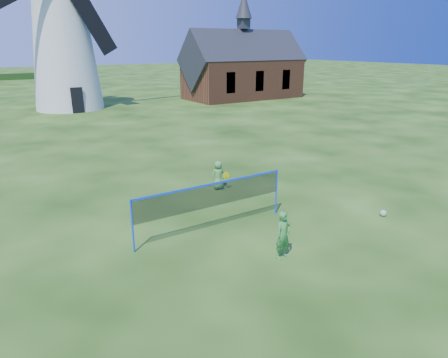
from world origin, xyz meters
TOP-DOWN VIEW (x-y plane):
  - ground at (0.00, 0.00)m, footprint 220.00×220.00m
  - windmill at (1.70, 28.45)m, footprint 13.14×5.76m
  - chapel at (19.09, 26.56)m, footprint 12.46×6.04m
  - badminton_net at (-0.40, 0.24)m, footprint 5.05×0.05m
  - player_girl at (0.36, -2.17)m, footprint 0.68×0.37m
  - player_boy at (1.76, 3.37)m, footprint 0.66×0.44m
  - play_ball at (4.99, -1.86)m, footprint 0.22×0.22m

SIDE VIEW (x-z plane):
  - ground at x=0.00m, z-range 0.00..0.00m
  - play_ball at x=4.99m, z-range 0.00..0.22m
  - player_boy at x=1.76m, z-range 0.00..1.14m
  - player_girl at x=0.36m, z-range 0.00..1.32m
  - badminton_net at x=-0.40m, z-range 0.36..1.91m
  - chapel at x=19.09m, z-range -2.30..8.23m
  - windmill at x=1.70m, z-range -2.79..14.91m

